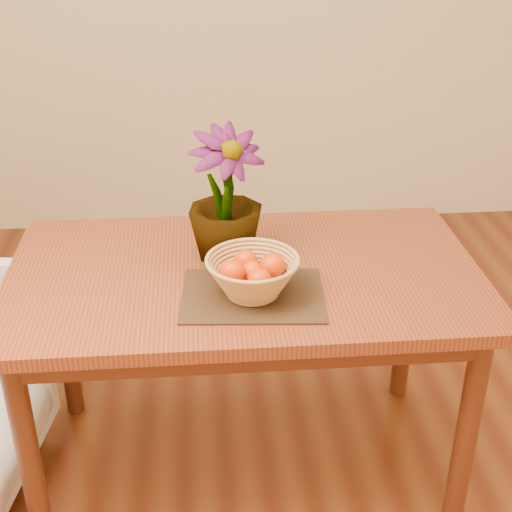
{
  "coord_description": "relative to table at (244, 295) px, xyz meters",
  "views": [
    {
      "loc": [
        -0.12,
        -1.54,
        1.77
      ],
      "look_at": [
        0.03,
        0.18,
        0.86
      ],
      "focal_mm": 50.0,
      "sensor_mm": 36.0,
      "label": 1
    }
  ],
  "objects": [
    {
      "name": "potted_plant",
      "position": [
        -0.05,
        0.09,
        0.29
      ],
      "size": [
        0.29,
        0.29,
        0.4
      ],
      "primitive_type": "imported",
      "rotation": [
        0.0,
        0.0,
        0.34
      ],
      "color": "#193F12",
      "rests_on": "table"
    },
    {
      "name": "table",
      "position": [
        0.0,
        0.0,
        0.0
      ],
      "size": [
        1.4,
        0.8,
        0.75
      ],
      "color": "maroon",
      "rests_on": "floor"
    },
    {
      "name": "wicker_basket",
      "position": [
        0.01,
        -0.15,
        0.15
      ],
      "size": [
        0.26,
        0.26,
        0.11
      ],
      "color": "tan",
      "rests_on": "placemat"
    },
    {
      "name": "placemat",
      "position": [
        0.01,
        -0.15,
        0.09
      ],
      "size": [
        0.41,
        0.32,
        0.01
      ],
      "primitive_type": "cube",
      "rotation": [
        0.0,
        0.0,
        -0.08
      ],
      "color": "#372314",
      "rests_on": "table"
    },
    {
      "name": "orange_pile",
      "position": [
        0.01,
        -0.15,
        0.17
      ],
      "size": [
        0.18,
        0.18,
        0.07
      ],
      "rotation": [
        0.0,
        0.0,
        -0.36
      ],
      "color": "#E64003",
      "rests_on": "wicker_basket"
    }
  ]
}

